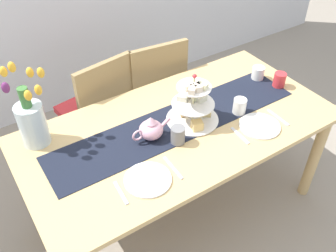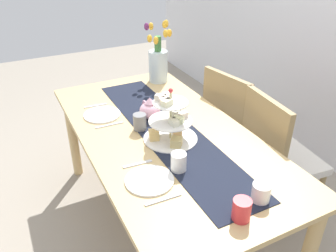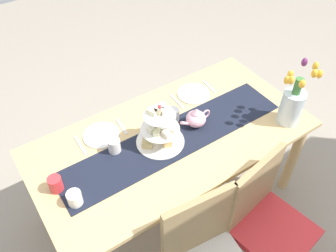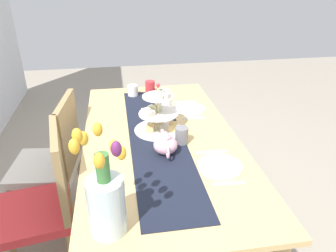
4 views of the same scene
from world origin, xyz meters
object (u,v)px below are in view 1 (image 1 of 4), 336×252
(tulip_vase, at_px, (31,119))
(teapot, at_px, (151,129))
(dining_table, at_px, (179,138))
(mug_grey, at_px, (178,135))
(tiered_cake_stand, at_px, (194,106))
(cream_jug, at_px, (258,73))
(chair_right, at_px, (153,88))
(knife_right, at_px, (278,117))
(dinner_plate_right, at_px, (260,126))
(dinner_plate_left, at_px, (148,180))
(fork_left, at_px, (121,193))
(chair_left, at_px, (99,107))
(fork_right, at_px, (240,136))
(mug_white_text, at_px, (240,106))
(knife_left, at_px, (173,168))
(mug_orange, at_px, (279,80))

(tulip_vase, bearing_deg, teapot, -30.25)
(dining_table, xyz_separation_m, mug_grey, (-0.09, -0.11, 0.15))
(tiered_cake_stand, height_order, cream_jug, tiered_cake_stand)
(mug_grey, bearing_deg, chair_right, 67.97)
(knife_right, relative_size, mug_grey, 1.79)
(tiered_cake_stand, relative_size, dinner_plate_right, 1.32)
(dining_table, relative_size, dinner_plate_left, 7.75)
(cream_jug, height_order, mug_grey, mug_grey)
(tiered_cake_stand, xyz_separation_m, fork_left, (-0.59, -0.25, -0.10))
(chair_left, bearing_deg, teapot, -88.43)
(tiered_cake_stand, bearing_deg, mug_grey, -149.31)
(teapot, xyz_separation_m, cream_jug, (0.89, 0.12, -0.02))
(fork_right, xyz_separation_m, mug_white_text, (0.13, 0.16, 0.04))
(knife_left, bearing_deg, dining_table, 49.90)
(teapot, height_order, dinner_plate_left, teapot)
(fork_left, relative_size, knife_left, 0.88)
(knife_left, height_order, mug_grey, mug_grey)
(tulip_vase, height_order, mug_orange, tulip_vase)
(chair_left, relative_size, fork_left, 6.07)
(dining_table, height_order, tulip_vase, tulip_vase)
(dinner_plate_right, relative_size, mug_grey, 2.42)
(teapot, bearing_deg, knife_left, -95.99)
(cream_jug, xyz_separation_m, knife_left, (-0.92, -0.37, -0.04))
(chair_right, relative_size, mug_orange, 9.58)
(mug_orange, bearing_deg, fork_right, -156.43)
(chair_right, xyz_separation_m, mug_grey, (-0.32, -0.79, 0.27))
(mug_grey, bearing_deg, knife_left, -131.23)
(fork_left, bearing_deg, mug_orange, 10.40)
(teapot, xyz_separation_m, mug_white_text, (0.54, -0.09, -0.01))
(mug_white_text, bearing_deg, mug_orange, 10.07)
(fork_left, relative_size, mug_grey, 1.58)
(teapot, relative_size, dinner_plate_right, 1.04)
(knife_left, relative_size, dinner_plate_right, 0.74)
(knife_left, bearing_deg, dinner_plate_left, 180.00)
(dining_table, bearing_deg, chair_right, 71.14)
(tiered_cake_stand, relative_size, teapot, 1.28)
(tulip_vase, xyz_separation_m, dinner_plate_left, (0.35, -0.56, -0.15))
(tiered_cake_stand, distance_m, knife_right, 0.50)
(fork_right, xyz_separation_m, knife_right, (0.29, 0.00, 0.00))
(fork_left, distance_m, dinner_plate_right, 0.87)
(dinner_plate_right, bearing_deg, cream_jug, 48.06)
(mug_white_text, bearing_deg, knife_left, -164.31)
(chair_left, distance_m, teapot, 0.74)
(chair_left, distance_m, cream_jug, 1.10)
(dinner_plate_left, xyz_separation_m, mug_grey, (0.27, 0.14, 0.05))
(tiered_cake_stand, xyz_separation_m, knife_left, (-0.30, -0.25, -0.10))
(mug_white_text, height_order, mug_orange, same)
(knife_left, xyz_separation_m, knife_right, (0.73, 0.00, 0.00))
(fork_left, relative_size, knife_right, 0.88)
(knife_left, height_order, dinner_plate_right, dinner_plate_right)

